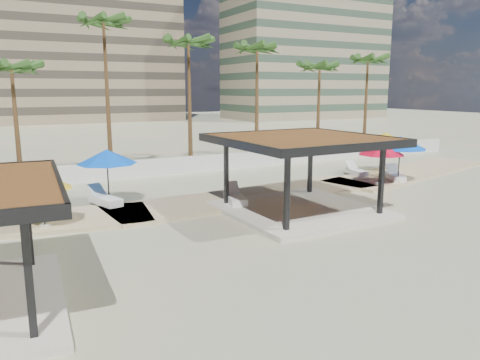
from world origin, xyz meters
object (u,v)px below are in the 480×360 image
object	(u,v)px
lounger_a	(105,200)
lounger_d	(395,176)
umbrella_c	(381,149)
pavilion_central	(301,167)
lounger_c	(356,171)
lounger_b	(235,198)

from	to	relation	value
lounger_a	lounger_d	distance (m)	18.18
umbrella_c	lounger_a	bearing A→B (deg)	169.56
pavilion_central	lounger_c	size ratio (longest dim) A/B	3.33
lounger_a	lounger_d	bearing A→B (deg)	-113.42
umbrella_c	lounger_c	xyz separation A→B (m)	(1.12, 3.34, -1.97)
lounger_d	umbrella_c	bearing A→B (deg)	139.62
lounger_c	lounger_b	bearing A→B (deg)	120.32
lounger_b	lounger_c	size ratio (longest dim) A/B	1.11
umbrella_c	lounger_b	distance (m)	10.17
lounger_a	lounger_c	xyz separation A→B (m)	(17.10, 0.40, -0.02)
pavilion_central	lounger_d	bearing A→B (deg)	16.96
lounger_a	lounger_c	distance (m)	17.10
pavilion_central	umbrella_c	distance (m)	8.14
lounger_a	lounger_b	world-z (taller)	lounger_b
pavilion_central	lounger_c	bearing A→B (deg)	32.16
pavilion_central	lounger_d	size ratio (longest dim) A/B	3.17
pavilion_central	umbrella_c	world-z (taller)	pavilion_central
lounger_b	lounger_c	bearing A→B (deg)	-58.73
lounger_a	lounger_d	world-z (taller)	lounger_a
pavilion_central	lounger_b	world-z (taller)	pavilion_central
pavilion_central	umbrella_c	bearing A→B (deg)	16.71
umbrella_c	lounger_b	bearing A→B (deg)	179.69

